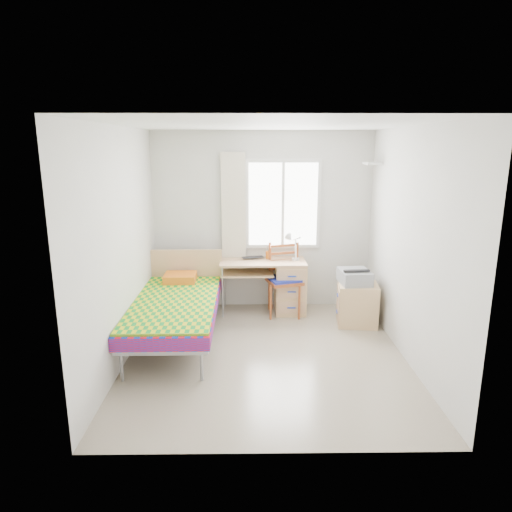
{
  "coord_description": "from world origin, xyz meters",
  "views": [
    {
      "loc": [
        -0.18,
        -4.91,
        2.4
      ],
      "look_at": [
        -0.11,
        0.55,
        1.06
      ],
      "focal_mm": 32.0,
      "sensor_mm": 36.0,
      "label": 1
    }
  ],
  "objects_px": {
    "cabinet": "(357,304)",
    "chair": "(284,275)",
    "bed": "(176,305)",
    "printer": "(355,276)",
    "desk": "(285,284)"
  },
  "relations": [
    {
      "from": "bed",
      "to": "desk",
      "type": "distance_m",
      "value": 1.74
    },
    {
      "from": "cabinet",
      "to": "bed",
      "type": "bearing_deg",
      "value": -161.63
    },
    {
      "from": "cabinet",
      "to": "printer",
      "type": "relative_size",
      "value": 1.21
    },
    {
      "from": "desk",
      "to": "printer",
      "type": "xyz_separation_m",
      "value": [
        0.9,
        -0.47,
        0.25
      ]
    },
    {
      "from": "chair",
      "to": "cabinet",
      "type": "height_order",
      "value": "chair"
    },
    {
      "from": "bed",
      "to": "printer",
      "type": "bearing_deg",
      "value": 11.93
    },
    {
      "from": "printer",
      "to": "cabinet",
      "type": "bearing_deg",
      "value": -43.26
    },
    {
      "from": "desk",
      "to": "chair",
      "type": "xyz_separation_m",
      "value": [
        -0.02,
        -0.08,
        0.16
      ]
    },
    {
      "from": "cabinet",
      "to": "chair",
      "type": "bearing_deg",
      "value": 163.07
    },
    {
      "from": "desk",
      "to": "cabinet",
      "type": "distance_m",
      "value": 1.08
    },
    {
      "from": "bed",
      "to": "printer",
      "type": "xyz_separation_m",
      "value": [
        2.33,
        0.52,
        0.21
      ]
    },
    {
      "from": "bed",
      "to": "printer",
      "type": "distance_m",
      "value": 2.4
    },
    {
      "from": "bed",
      "to": "desk",
      "type": "bearing_deg",
      "value": 34.09
    },
    {
      "from": "desk",
      "to": "chair",
      "type": "distance_m",
      "value": 0.18
    },
    {
      "from": "chair",
      "to": "printer",
      "type": "bearing_deg",
      "value": -39.52
    }
  ]
}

